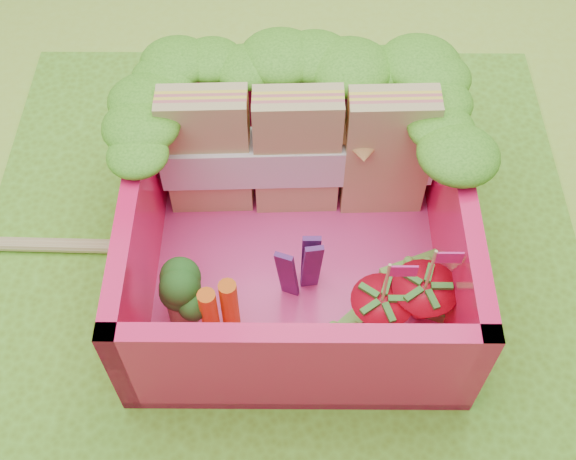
% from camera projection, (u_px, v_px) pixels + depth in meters
% --- Properties ---
extents(ground, '(14.00, 14.00, 0.00)m').
position_uv_depth(ground, '(280.00, 257.00, 3.14)').
color(ground, '#A6D13A').
rests_on(ground, ground).
extents(placemat, '(2.60, 2.60, 0.03)m').
position_uv_depth(placemat, '(280.00, 256.00, 3.13)').
color(placemat, '#63A124').
rests_on(placemat, ground).
extents(bento_floor, '(1.30, 1.30, 0.05)m').
position_uv_depth(bento_floor, '(297.00, 261.00, 3.06)').
color(bento_floor, '#E43A86').
rests_on(bento_floor, placemat).
extents(bento_box, '(1.30, 1.30, 0.55)m').
position_uv_depth(bento_box, '(297.00, 226.00, 2.86)').
color(bento_box, '#FF1556').
rests_on(bento_box, placemat).
extents(lettuce_ruffle, '(1.43, 0.77, 0.11)m').
position_uv_depth(lettuce_ruffle, '(298.00, 82.00, 2.86)').
color(lettuce_ruffle, '#2F7D16').
rests_on(lettuce_ruffle, bento_box).
extents(sandwich_stack, '(1.13, 0.21, 0.62)m').
position_uv_depth(sandwich_stack, '(299.00, 153.00, 2.98)').
color(sandwich_stack, tan).
rests_on(sandwich_stack, bento_floor).
extents(broccoli, '(0.33, 0.33, 0.26)m').
position_uv_depth(broccoli, '(179.00, 293.00, 2.73)').
color(broccoli, '#6DA14E').
rests_on(broccoli, bento_floor).
extents(carrot_sticks, '(0.14, 0.11, 0.29)m').
position_uv_depth(carrot_sticks, '(220.00, 310.00, 2.73)').
color(carrot_sticks, orange).
rests_on(carrot_sticks, bento_floor).
extents(purple_wedges, '(0.17, 0.11, 0.38)m').
position_uv_depth(purple_wedges, '(303.00, 266.00, 2.79)').
color(purple_wedges, '#4A1753').
rests_on(purple_wedges, bento_floor).
extents(strawberry_left, '(0.24, 0.24, 0.48)m').
position_uv_depth(strawberry_left, '(379.00, 315.00, 2.74)').
color(strawberry_left, red).
rests_on(strawberry_left, bento_floor).
extents(strawberry_right, '(0.25, 0.25, 0.49)m').
position_uv_depth(strawberry_right, '(421.00, 303.00, 2.76)').
color(strawberry_right, red).
rests_on(strawberry_right, bento_floor).
extents(snap_peas, '(0.62, 0.53, 0.05)m').
position_uv_depth(snap_peas, '(395.00, 300.00, 2.89)').
color(snap_peas, '#50A634').
rests_on(snap_peas, bento_floor).
extents(chopsticks, '(2.40, 0.12, 0.05)m').
position_uv_depth(chopsticks, '(70.00, 245.00, 3.11)').
color(chopsticks, tan).
rests_on(chopsticks, placemat).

